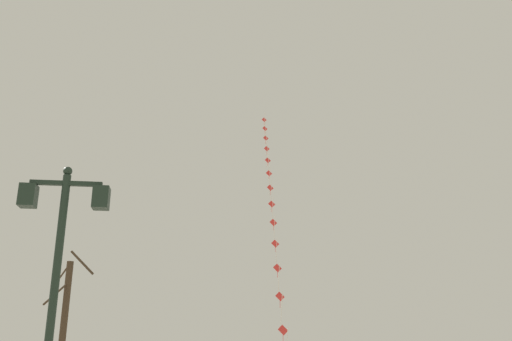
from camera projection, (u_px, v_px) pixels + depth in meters
twin_lantern_lamp_post at (59, 249)px, 9.48m from camera, size 1.53×0.28×4.84m
kite_train at (271, 196)px, 33.07m from camera, size 2.41×22.12×20.39m
bare_tree at (63, 328)px, 18.52m from camera, size 1.47×1.83×5.06m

